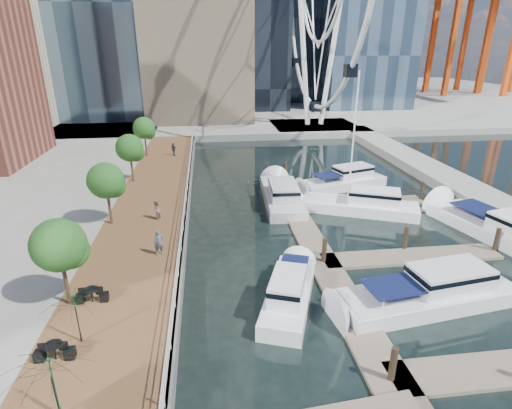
{
  "coord_description": "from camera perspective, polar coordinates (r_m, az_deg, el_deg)",
  "views": [
    {
      "loc": [
        -4.16,
        -14.01,
        13.04
      ],
      "look_at": [
        -0.99,
        11.35,
        3.0
      ],
      "focal_mm": 28.0,
      "sensor_mm": 36.0,
      "label": 1
    }
  ],
  "objects": [
    {
      "name": "yacht_foreground",
      "position": [
        24.29,
        23.14,
        -12.99
      ],
      "size": [
        11.25,
        4.44,
        2.15
      ],
      "primitive_type": null,
      "rotation": [
        0.0,
        0.0,
        1.71
      ],
      "color": "silver",
      "rests_on": "ground"
    },
    {
      "name": "moored_yachts",
      "position": [
        33.42,
        16.51,
        -2.46
      ],
      "size": [
        22.92,
        34.07,
        11.5
      ],
      "color": "white",
      "rests_on": "ground"
    },
    {
      "name": "breakwater",
      "position": [
        43.56,
        27.0,
        2.32
      ],
      "size": [
        4.0,
        60.0,
        1.0
      ],
      "primitive_type": "cube",
      "color": "gray",
      "rests_on": "ground"
    },
    {
      "name": "boardwalk",
      "position": [
        31.97,
        -15.25,
        -2.45
      ],
      "size": [
        6.0,
        60.0,
        1.0
      ],
      "primitive_type": "cube",
      "color": "brown",
      "rests_on": "ground"
    },
    {
      "name": "cafe_seating",
      "position": [
        16.31,
        -28.84,
        -23.29
      ],
      "size": [
        4.32,
        14.39,
        2.67
      ],
      "color": "#0E341B",
      "rests_on": "ground"
    },
    {
      "name": "railing",
      "position": [
        31.27,
        -10.17,
        -0.51
      ],
      "size": [
        0.1,
        60.0,
        1.05
      ],
      "primitive_type": null,
      "color": "white",
      "rests_on": "boardwalk"
    },
    {
      "name": "street_trees",
      "position": [
        30.22,
        -20.68,
        3.2
      ],
      "size": [
        2.6,
        42.6,
        4.6
      ],
      "color": "#3F2B1C",
      "rests_on": "ground"
    },
    {
      "name": "ground",
      "position": [
        19.58,
        7.49,
        -20.53
      ],
      "size": [
        520.0,
        520.0,
        0.0
      ],
      "primitive_type": "plane",
      "color": "black",
      "rests_on": "ground"
    },
    {
      "name": "port_cranes",
      "position": [
        131.28,
        28.32,
        22.17
      ],
      "size": [
        40.0,
        52.0,
        38.0
      ],
      "color": "#D84C14",
      "rests_on": "ground"
    },
    {
      "name": "pier",
      "position": [
        69.6,
        8.28,
        10.85
      ],
      "size": [
        14.0,
        12.0,
        1.0
      ],
      "primitive_type": "cube",
      "color": "gray",
      "rests_on": "ground"
    },
    {
      "name": "pedestrian_far",
      "position": [
        49.13,
        -11.67,
        7.76
      ],
      "size": [
        0.95,
        0.86,
        1.55
      ],
      "primitive_type": "imported",
      "rotation": [
        0.0,
        0.0,
        2.48
      ],
      "color": "#373F45",
      "rests_on": "boardwalk"
    },
    {
      "name": "land_far",
      "position": [
        116.76,
        -5.22,
        15.2
      ],
      "size": [
        200.0,
        114.0,
        1.0
      ],
      "primitive_type": "cube",
      "color": "gray",
      "rests_on": "ground"
    },
    {
      "name": "pedestrian_mid",
      "position": [
        30.77,
        -14.07,
        -0.75
      ],
      "size": [
        0.82,
        0.9,
        1.5
      ],
      "primitive_type": "imported",
      "rotation": [
        0.0,
        0.0,
        -2.0
      ],
      "color": "#86685C",
      "rests_on": "boardwalk"
    },
    {
      "name": "floating_docks",
      "position": [
        29.66,
        17.84,
        -4.69
      ],
      "size": [
        16.0,
        34.0,
        2.6
      ],
      "color": "#6D6051",
      "rests_on": "ground"
    },
    {
      "name": "seawall",
      "position": [
        31.65,
        -9.87,
        -2.23
      ],
      "size": [
        0.25,
        60.0,
        1.0
      ],
      "primitive_type": "cube",
      "color": "#595954",
      "rests_on": "ground"
    },
    {
      "name": "pedestrian_near",
      "position": [
        25.47,
        -13.69,
        -5.32
      ],
      "size": [
        0.67,
        0.49,
        1.67
      ],
      "primitive_type": "imported",
      "rotation": [
        0.0,
        0.0,
        0.16
      ],
      "color": "#4C5466",
      "rests_on": "boardwalk"
    },
    {
      "name": "cafe_tables",
      "position": [
        17.87,
        -27.69,
        -22.33
      ],
      "size": [
        2.5,
        13.7,
        0.74
      ],
      "color": "black",
      "rests_on": "ground"
    }
  ]
}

